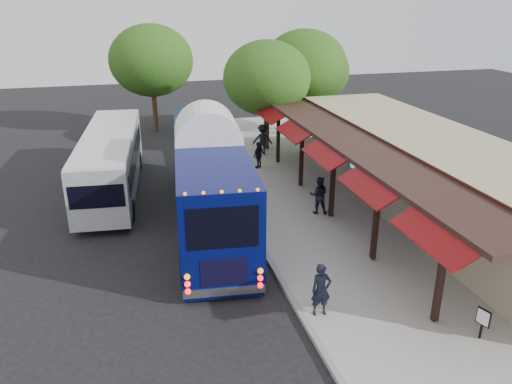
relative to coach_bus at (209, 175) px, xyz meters
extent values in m
plane|color=black|center=(1.45, -5.19, -2.22)|extent=(90.00, 90.00, 0.00)
cube|color=#9E9B93|center=(6.45, -1.19, -2.14)|extent=(10.00, 40.00, 0.15)
cube|color=gray|center=(1.50, -1.19, -2.14)|extent=(0.20, 40.00, 0.16)
cube|color=tan|center=(9.95, -1.19, -0.42)|extent=(5.00, 20.00, 3.60)
cube|color=black|center=(7.43, -1.19, 1.08)|extent=(0.06, 20.00, 0.60)
cube|color=#331E19|center=(6.35, -1.19, 1.18)|extent=(2.60, 20.00, 0.18)
cube|color=black|center=(5.23, -9.19, -0.41)|extent=(0.18, 0.18, 3.16)
cube|color=maroon|center=(4.80, -9.19, 0.93)|extent=(1.00, 3.20, 0.57)
cube|color=black|center=(5.23, -5.19, -0.41)|extent=(0.18, 0.18, 3.16)
cube|color=maroon|center=(4.80, -5.19, 0.93)|extent=(1.00, 3.20, 0.57)
cube|color=black|center=(5.23, -1.19, -0.41)|extent=(0.18, 0.18, 3.16)
cube|color=maroon|center=(4.80, -1.19, 0.93)|extent=(1.00, 3.20, 0.57)
cube|color=black|center=(5.23, 2.81, -0.41)|extent=(0.18, 0.18, 3.16)
cube|color=maroon|center=(4.80, 2.81, 0.93)|extent=(1.00, 3.20, 0.57)
cube|color=black|center=(5.23, 6.81, -0.41)|extent=(0.18, 0.18, 3.16)
cube|color=maroon|center=(4.80, 6.81, 0.93)|extent=(1.00, 3.20, 0.57)
sphere|color=teal|center=(5.65, -7.19, 0.66)|extent=(0.26, 0.26, 0.26)
sphere|color=teal|center=(5.65, -2.19, 0.66)|extent=(0.26, 0.26, 0.26)
sphere|color=teal|center=(5.65, 2.81, 0.66)|extent=(0.26, 0.26, 0.26)
cube|color=#070D52|center=(0.00, 0.01, -0.05)|extent=(4.03, 13.05, 3.37)
cube|color=#070D52|center=(0.00, 0.01, -1.90)|extent=(3.96, 12.91, 0.37)
ellipsoid|color=white|center=(0.00, 0.01, 1.61)|extent=(4.00, 12.79, 0.60)
cube|color=black|center=(0.00, -6.41, 0.51)|extent=(2.23, 0.26, 1.39)
cube|color=silver|center=(0.00, -6.34, -1.77)|extent=(2.68, 0.47, 0.30)
sphere|color=#FF0C0C|center=(-1.17, -6.43, -1.49)|extent=(0.19, 0.19, 0.19)
sphere|color=#FF0C0C|center=(1.17, -6.43, -1.49)|extent=(0.19, 0.19, 0.19)
cylinder|color=black|center=(-1.24, -4.86, -1.66)|extent=(0.43, 1.14, 1.11)
cylinder|color=black|center=(1.24, -4.86, -1.66)|extent=(0.43, 1.14, 1.11)
cylinder|color=black|center=(-1.24, 4.12, -1.66)|extent=(0.43, 1.14, 1.11)
cylinder|color=black|center=(1.24, 4.12, -1.66)|extent=(0.43, 1.14, 1.11)
cube|color=gray|center=(-4.15, 5.17, -0.58)|extent=(3.44, 11.43, 2.59)
cube|color=black|center=(-5.39, 5.17, -0.36)|extent=(0.88, 9.53, 0.98)
cube|color=black|center=(-2.92, 5.17, -0.36)|extent=(0.88, 9.53, 0.98)
cube|color=silver|center=(-4.15, 5.17, 0.76)|extent=(3.37, 11.20, 0.10)
cylinder|color=black|center=(-5.28, 1.23, -1.75)|extent=(0.36, 0.96, 0.94)
cylinder|color=black|center=(-3.03, 1.23, -1.75)|extent=(0.36, 0.96, 0.94)
cylinder|color=black|center=(-5.28, 8.54, -1.75)|extent=(0.36, 0.96, 0.94)
cylinder|color=black|center=(-3.03, 8.54, -1.75)|extent=(0.36, 0.96, 0.94)
imported|color=black|center=(2.05, -7.89, -1.21)|extent=(0.65, 0.45, 1.71)
imported|color=black|center=(4.85, -0.61, -1.20)|extent=(1.01, 0.90, 1.74)
imported|color=black|center=(3.92, 6.29, -1.30)|extent=(0.94, 0.84, 1.53)
imported|color=black|center=(4.85, 8.81, -1.12)|extent=(1.37, 1.01, 1.90)
cube|color=black|center=(6.07, -10.19, -1.58)|extent=(0.07, 0.07, 0.97)
cube|color=black|center=(6.07, -10.19, -1.36)|extent=(0.16, 0.43, 0.53)
cube|color=white|center=(6.05, -10.19, -1.36)|extent=(0.12, 0.36, 0.44)
cylinder|color=#382314|center=(5.43, 9.99, -0.64)|extent=(0.36, 0.36, 3.15)
ellipsoid|color=#224A12|center=(5.43, 9.99, 2.43)|extent=(5.44, 5.44, 4.62)
cylinder|color=#382314|center=(8.80, 12.48, -0.54)|extent=(0.36, 0.36, 3.35)
ellipsoid|color=#224A12|center=(8.80, 12.48, 2.72)|extent=(5.78, 5.78, 4.91)
cylinder|color=#382314|center=(9.67, 13.32, -0.70)|extent=(0.36, 0.36, 3.03)
ellipsoid|color=#224A12|center=(9.67, 13.32, 2.26)|extent=(5.24, 5.24, 4.45)
cylinder|color=#382314|center=(-1.08, 17.13, -0.49)|extent=(0.36, 0.36, 3.45)
ellipsoid|color=#224A12|center=(-1.08, 17.13, 2.88)|extent=(5.96, 5.96, 5.07)
camera|label=1|loc=(-3.22, -20.00, 7.13)|focal=35.00mm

